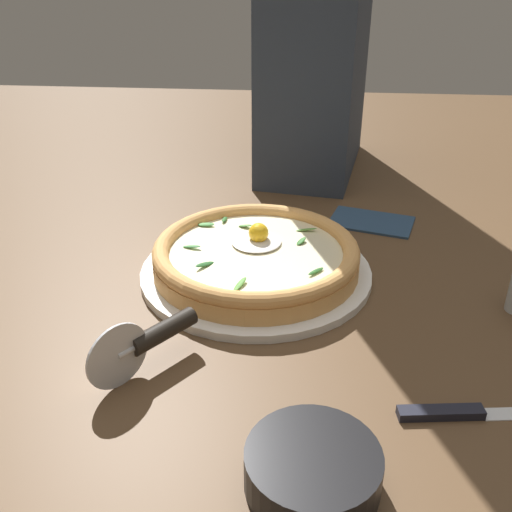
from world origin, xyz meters
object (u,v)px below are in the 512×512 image
at_px(table_knife, 473,413).
at_px(folded_napkin, 371,221).
at_px(pizza, 256,255).
at_px(pizza_cutter, 150,338).
at_px(side_bowl, 313,469).

height_order(table_knife, folded_napkin, table_knife).
xyz_separation_m(pizza, pizza_cutter, (0.22, -0.10, 0.00)).
distance_m(side_bowl, folded_napkin, 0.58).
xyz_separation_m(pizza, table_knife, (0.27, 0.25, -0.03)).
xyz_separation_m(side_bowl, pizza_cutter, (-0.15, -0.18, 0.02)).
bearing_deg(pizza, table_knife, 43.12).
distance_m(pizza_cutter, table_knife, 0.35).
bearing_deg(folded_napkin, table_knife, 7.87).
distance_m(pizza, pizza_cutter, 0.24).
bearing_deg(pizza, folded_napkin, 137.31).
relative_size(side_bowl, folded_napkin, 0.87).
distance_m(pizza_cutter, folded_napkin, 0.51).
bearing_deg(pizza_cutter, folded_napkin, 145.80).
bearing_deg(pizza_cutter, pizza, 155.45).
height_order(pizza, table_knife, pizza).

